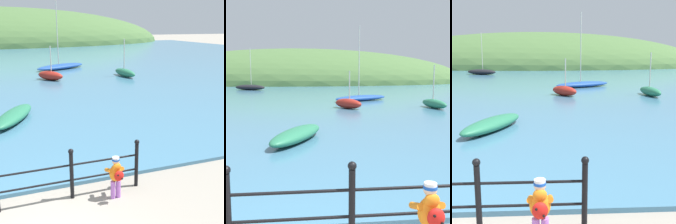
% 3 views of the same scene
% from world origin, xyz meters
% --- Properties ---
extents(water, '(80.00, 60.00, 0.10)m').
position_xyz_m(water, '(0.00, 32.00, 0.05)').
color(water, teal).
rests_on(water, ground).
extents(far_hillside, '(72.67, 39.97, 14.44)m').
position_xyz_m(far_hillside, '(0.00, 66.06, 0.00)').
color(far_hillside, '#476B38').
rests_on(far_hillside, ground).
extents(iron_railing, '(4.93, 0.12, 1.21)m').
position_xyz_m(iron_railing, '(0.21, 1.50, 0.64)').
color(iron_railing, black).
rests_on(iron_railing, ground).
extents(child_in_coat, '(0.38, 0.53, 1.00)m').
position_xyz_m(child_in_coat, '(1.94, 1.14, 0.61)').
color(child_in_coat, '#AD66C6').
rests_on(child_in_coat, ground).
extents(boat_far_left, '(0.98, 2.74, 2.70)m').
position_xyz_m(boat_far_left, '(8.60, 16.34, 0.40)').
color(boat_far_left, '#287551').
rests_on(boat_far_left, water).
extents(boat_far_right, '(1.91, 2.17, 2.33)m').
position_xyz_m(boat_far_right, '(3.18, 16.76, 0.42)').
color(boat_far_right, maroon).
rests_on(boat_far_right, water).
extents(boat_green_fishing, '(2.16, 3.41, 0.44)m').
position_xyz_m(boat_green_fishing, '(0.17, 7.77, 0.32)').
color(boat_green_fishing, '#287551').
rests_on(boat_green_fishing, water).
extents(boat_blue_hull, '(4.90, 3.44, 5.78)m').
position_xyz_m(boat_blue_hull, '(4.96, 21.83, 0.35)').
color(boat_blue_hull, '#1E4793').
rests_on(boat_blue_hull, water).
extents(boat_mid_harbor, '(4.38, 3.07, 5.24)m').
position_xyz_m(boat_mid_harbor, '(-6.21, 37.61, 0.45)').
color(boat_mid_harbor, black).
rests_on(boat_mid_harbor, water).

